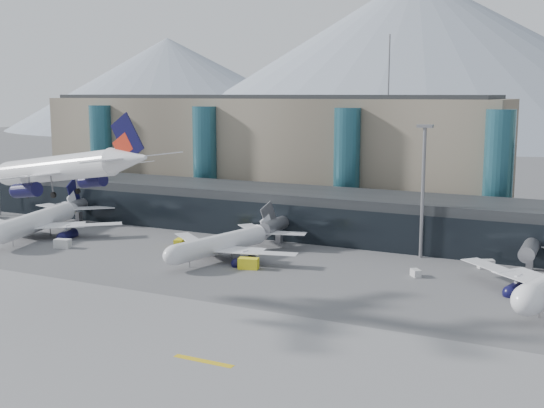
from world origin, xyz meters
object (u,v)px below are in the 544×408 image
at_px(jet_parked_mid, 231,236).
at_px(veh_b, 180,243).
at_px(hero_jet, 72,161).
at_px(jet_parked_left, 45,213).
at_px(lightmast_mid, 423,183).
at_px(veh_d, 486,264).
at_px(veh_h, 248,263).
at_px(veh_g, 416,273).
at_px(veh_a, 63,243).

xyz_separation_m(jet_parked_mid, veh_b, (-13.59, 2.29, -3.18)).
height_order(hero_jet, jet_parked_left, hero_jet).
xyz_separation_m(hero_jet, jet_parked_left, (-42.56, 36.59, -16.89)).
bearing_deg(veh_b, lightmast_mid, -89.13).
bearing_deg(veh_d, veh_h, 177.27).
xyz_separation_m(lightmast_mid, veh_g, (2.79, -14.37, -13.79)).
bearing_deg(hero_jet, veh_a, 143.07).
relative_size(lightmast_mid, veh_g, 11.86).
bearing_deg(lightmast_mid, veh_h, -138.51).
relative_size(jet_parked_mid, veh_h, 9.16).
bearing_deg(hero_jet, veh_h, 71.97).
height_order(jet_parked_left, veh_a, jet_parked_left).
height_order(veh_d, veh_g, veh_d).
relative_size(hero_jet, jet_parked_mid, 1.01).
bearing_deg(jet_parked_left, veh_h, -112.10).
relative_size(jet_parked_left, veh_h, 10.76).
relative_size(veh_b, veh_g, 1.36).
xyz_separation_m(hero_jet, jet_parked_mid, (5.82, 36.38, -17.59)).
bearing_deg(veh_h, veh_b, 141.91).
bearing_deg(veh_h, jet_parked_mid, 122.73).
height_order(veh_a, veh_d, veh_a).
xyz_separation_m(jet_parked_left, veh_b, (34.79, 2.07, -3.88)).
height_order(hero_jet, veh_b, hero_jet).
relative_size(hero_jet, veh_b, 11.30).
xyz_separation_m(lightmast_mid, veh_a, (-67.97, -24.74, -13.51)).
relative_size(lightmast_mid, veh_h, 7.08).
relative_size(jet_parked_mid, veh_a, 10.22).
distance_m(jet_parked_mid, veh_a, 36.07).
bearing_deg(veh_b, veh_h, -128.87).
relative_size(veh_b, veh_d, 1.04).
relative_size(veh_a, veh_d, 1.15).
relative_size(hero_jet, veh_g, 15.42).
bearing_deg(lightmast_mid, veh_a, -160.00).
bearing_deg(veh_g, jet_parked_mid, -125.68).
bearing_deg(hero_jet, jet_parked_left, 145.73).
bearing_deg(hero_jet, jet_parked_mid, 87.32).
relative_size(veh_g, veh_h, 0.60).
bearing_deg(veh_g, veh_b, -128.90).
bearing_deg(veh_b, veh_g, -106.24).
bearing_deg(hero_jet, veh_d, 49.68).
height_order(lightmast_mid, hero_jet, hero_jet).
distance_m(jet_parked_left, veh_a, 16.89).
bearing_deg(jet_parked_mid, veh_b, 93.44).
distance_m(jet_parked_mid, veh_h, 10.72).
relative_size(hero_jet, veh_h, 9.21).
bearing_deg(veh_b, jet_parked_mid, -114.69).
bearing_deg(lightmast_mid, jet_parked_left, -169.26).
distance_m(veh_d, veh_g, 14.93).
xyz_separation_m(lightmast_mid, veh_d, (12.81, -3.30, -13.61)).
bearing_deg(jet_parked_left, lightmast_mid, -93.99).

